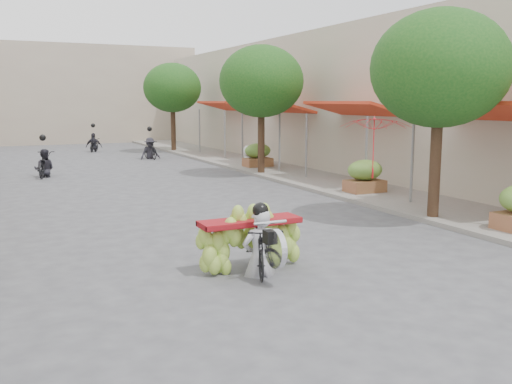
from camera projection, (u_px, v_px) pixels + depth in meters
name	position (u px, v px, depth m)	size (l,w,h in m)	color
ground	(343.00, 302.00, 8.64)	(120.00, 120.00, 0.00)	#545459
sidewalk_right	(284.00, 169.00, 24.98)	(4.00, 60.00, 0.12)	gray
shophouse_row_right	(392.00, 101.00, 25.73)	(9.77, 40.00, 6.00)	#B5AA96
far_building	(54.00, 94.00, 42.00)	(20.00, 6.00, 7.00)	tan
street_tree_near	(440.00, 69.00, 13.90)	(3.40, 3.40, 5.25)	#3A2719
street_tree_mid	(261.00, 82.00, 22.82)	(3.40, 3.40, 5.25)	#3A2719
street_tree_far	(172.00, 88.00, 33.53)	(3.40, 3.40, 5.25)	#3A2719
produce_crate_mid	(365.00, 174.00, 18.29)	(1.20, 0.88, 1.16)	brown
produce_crate_far	(258.00, 153.00, 25.43)	(1.20, 0.88, 1.16)	brown
banana_motorbike	(255.00, 232.00, 10.02)	(2.20, 1.77, 2.19)	black
market_umbrella	(376.00, 115.00, 17.57)	(2.83, 2.83, 1.99)	red
pedestrian	(249.00, 145.00, 25.70)	(1.06, 0.92, 1.84)	white
bg_motorbike_a	(44.00, 159.00, 22.76)	(1.14, 1.88, 1.95)	black
bg_motorbike_b	(150.00, 143.00, 29.86)	(1.12, 1.73, 1.95)	black
bg_motorbike_c	(94.00, 138.00, 34.15)	(1.11, 1.49, 1.95)	black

